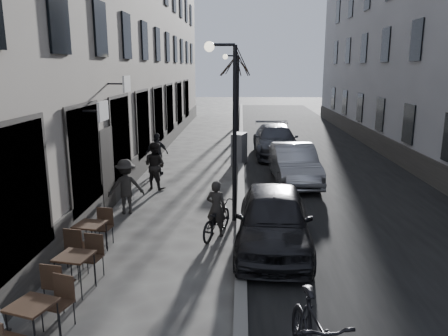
# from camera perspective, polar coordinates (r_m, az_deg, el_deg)

# --- Properties ---
(road) EXTENTS (7.30, 60.00, 0.00)m
(road) POSITION_cam_1_polar(r_m,az_deg,el_deg) (22.93, 11.42, 1.71)
(road) COLOR black
(road) RESTS_ON ground
(kerb) EXTENTS (0.25, 60.00, 0.12)m
(kerb) POSITION_cam_1_polar(r_m,az_deg,el_deg) (22.62, 2.25, 1.96)
(kerb) COLOR slate
(kerb) RESTS_ON ground
(streetlamp_near) EXTENTS (0.90, 0.28, 5.09)m
(streetlamp_near) POSITION_cam_1_polar(r_m,az_deg,el_deg) (12.27, 0.61, 7.19)
(streetlamp_near) COLOR black
(streetlamp_near) RESTS_ON ground
(streetlamp_far) EXTENTS (0.90, 0.28, 5.09)m
(streetlamp_far) POSITION_cam_1_polar(r_m,az_deg,el_deg) (24.23, 1.43, 10.09)
(streetlamp_far) COLOR black
(streetlamp_far) RESTS_ON ground
(tree_near) EXTENTS (2.40, 2.40, 5.70)m
(tree_near) POSITION_cam_1_polar(r_m,az_deg,el_deg) (27.20, 1.70, 13.58)
(tree_near) COLOR black
(tree_near) RESTS_ON ground
(tree_far) EXTENTS (2.40, 2.40, 5.70)m
(tree_far) POSITION_cam_1_polar(r_m,az_deg,el_deg) (33.20, 1.81, 13.49)
(tree_far) COLOR black
(tree_far) RESTS_ON ground
(bistro_set_a) EXTENTS (0.87, 1.60, 0.91)m
(bistro_set_a) POSITION_cam_1_polar(r_m,az_deg,el_deg) (7.96, -23.65, -17.83)
(bistro_set_a) COLOR #321F16
(bistro_set_a) RESTS_ON ground
(bistro_set_b) EXTENTS (0.75, 1.64, 0.94)m
(bistro_set_b) POSITION_cam_1_polar(r_m,az_deg,el_deg) (9.39, -18.83, -12.44)
(bistro_set_b) COLOR #321F16
(bistro_set_b) RESTS_ON ground
(bistro_set_c) EXTENTS (0.74, 1.63, 0.94)m
(bistro_set_c) POSITION_cam_1_polar(r_m,az_deg,el_deg) (11.01, -17.01, -8.48)
(bistro_set_c) COLOR #321F16
(bistro_set_c) RESTS_ON ground
(utility_cabinet) EXTENTS (0.77, 1.07, 1.44)m
(utility_cabinet) POSITION_cam_1_polar(r_m,az_deg,el_deg) (20.27, 1.98, 2.55)
(utility_cabinet) COLOR slate
(utility_cabinet) RESTS_ON ground
(bicycle) EXTENTS (1.16, 1.88, 0.93)m
(bicycle) POSITION_cam_1_polar(r_m,az_deg,el_deg) (11.70, -1.01, -6.66)
(bicycle) COLOR black
(bicycle) RESTS_ON ground
(cyclist_rider) EXTENTS (0.64, 0.52, 1.52)m
(cyclist_rider) POSITION_cam_1_polar(r_m,az_deg,el_deg) (11.60, -1.02, -5.29)
(cyclist_rider) COLOR black
(cyclist_rider) RESTS_ON ground
(pedestrian_near) EXTENTS (1.06, 0.97, 1.75)m
(pedestrian_near) POSITION_cam_1_polar(r_m,az_deg,el_deg) (16.26, -9.02, 0.33)
(pedestrian_near) COLOR black
(pedestrian_near) RESTS_ON ground
(pedestrian_mid) EXTENTS (1.22, 0.90, 1.69)m
(pedestrian_mid) POSITION_cam_1_polar(r_m,az_deg,el_deg) (13.68, -12.69, -2.38)
(pedestrian_mid) COLOR #272522
(pedestrian_mid) RESTS_ON ground
(pedestrian_far) EXTENTS (1.08, 0.92, 1.74)m
(pedestrian_far) POSITION_cam_1_polar(r_m,az_deg,el_deg) (18.47, -8.78, 1.84)
(pedestrian_far) COLOR black
(pedestrian_far) RESTS_ON ground
(car_near) EXTENTS (2.06, 4.57, 1.52)m
(car_near) POSITION_cam_1_polar(r_m,az_deg,el_deg) (10.91, 6.49, -6.59)
(car_near) COLOR black
(car_near) RESTS_ON ground
(car_mid) EXTENTS (1.75, 4.52, 1.47)m
(car_mid) POSITION_cam_1_polar(r_m,az_deg,el_deg) (17.20, 9.14, 0.54)
(car_mid) COLOR gray
(car_mid) RESTS_ON ground
(car_far) EXTENTS (2.25, 5.29, 1.52)m
(car_far) POSITION_cam_1_polar(r_m,az_deg,el_deg) (22.40, 6.75, 3.59)
(car_far) COLOR #34363E
(car_far) RESTS_ON ground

